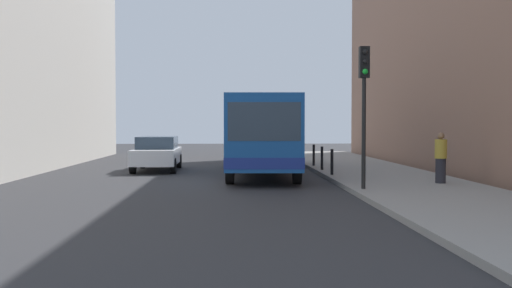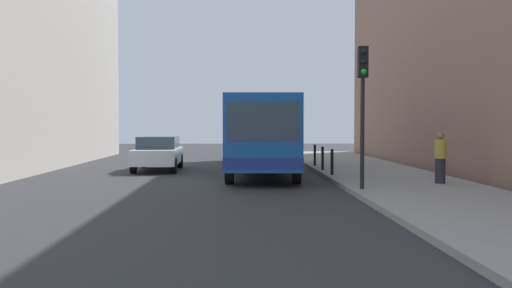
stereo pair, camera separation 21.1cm
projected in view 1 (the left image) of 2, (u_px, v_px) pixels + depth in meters
ground_plane at (239, 184)px, 19.72m from camera, size 80.00×80.00×0.00m
sidewalk at (397, 181)px, 19.95m from camera, size 4.40×40.00×0.15m
bus at (262, 131)px, 23.61m from camera, size 2.98×11.12×3.00m
car_beside_bus at (157, 153)px, 25.27m from camera, size 1.90×4.42×1.48m
traffic_light at (364, 90)px, 16.77m from camera, size 0.28×0.33×4.10m
bollard_near at (332, 162)px, 21.52m from camera, size 0.11×0.11×0.95m
bollard_mid at (322, 158)px, 23.87m from camera, size 0.11×0.11×0.95m
bollard_far at (314, 155)px, 26.22m from camera, size 0.11×0.11×0.95m
pedestrian_near_signal at (441, 158)px, 18.47m from camera, size 0.38×0.38×1.60m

